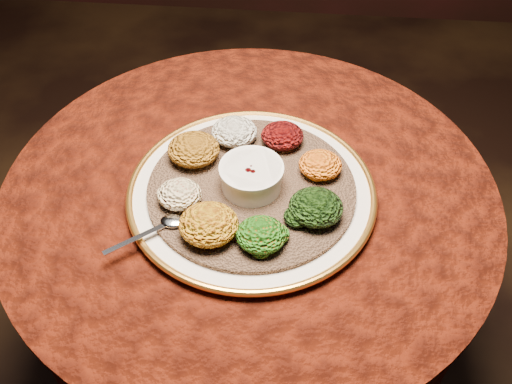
{
  "coord_description": "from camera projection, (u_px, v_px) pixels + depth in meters",
  "views": [
    {
      "loc": [
        0.09,
        -0.77,
        1.53
      ],
      "look_at": [
        0.02,
        -0.04,
        0.76
      ],
      "focal_mm": 40.0,
      "sensor_mm": 36.0,
      "label": 1
    }
  ],
  "objects": [
    {
      "name": "portion_timatim",
      "position": [
        179.0,
        194.0,
        1.02
      ],
      "size": [
        0.08,
        0.08,
        0.04
      ],
      "primitive_type": "ellipsoid",
      "color": "maroon",
      "rests_on": "injera"
    },
    {
      "name": "portion_gomen",
      "position": [
        316.0,
        207.0,
        1.0
      ],
      "size": [
        0.1,
        0.09,
        0.05
      ],
      "primitive_type": "ellipsoid",
      "color": "black",
      "rests_on": "injera"
    },
    {
      "name": "portion_tikil",
      "position": [
        320.0,
        165.0,
        1.07
      ],
      "size": [
        0.08,
        0.08,
        0.04
      ],
      "primitive_type": "ellipsoid",
      "color": "#C89310",
      "rests_on": "injera"
    },
    {
      "name": "portion_kitfo",
      "position": [
        282.0,
        135.0,
        1.13
      ],
      "size": [
        0.08,
        0.08,
        0.04
      ],
      "primitive_type": "ellipsoid",
      "color": "black",
      "rests_on": "injera"
    },
    {
      "name": "portion_mixveg",
      "position": [
        261.0,
        235.0,
        0.96
      ],
      "size": [
        0.09,
        0.08,
        0.04
      ],
      "primitive_type": "ellipsoid",
      "color": "#AC3A0B",
      "rests_on": "injera"
    },
    {
      "name": "platter",
      "position": [
        252.0,
        192.0,
        1.07
      ],
      "size": [
        0.58,
        0.58,
        0.02
      ],
      "rotation": [
        0.0,
        0.0,
        -0.35
      ],
      "color": "beige",
      "rests_on": "table"
    },
    {
      "name": "spoon",
      "position": [
        167.0,
        224.0,
        0.99
      ],
      "size": [
        0.13,
        0.1,
        0.01
      ],
      "rotation": [
        0.0,
        0.0,
        -2.47
      ],
      "color": "silver",
      "rests_on": "injera"
    },
    {
      "name": "portion_kik",
      "position": [
        209.0,
        224.0,
        0.97
      ],
      "size": [
        0.1,
        0.1,
        0.05
      ],
      "primitive_type": "ellipsoid",
      "color": "#C18911",
      "rests_on": "injera"
    },
    {
      "name": "stew_bowl",
      "position": [
        251.0,
        175.0,
        1.04
      ],
      "size": [
        0.12,
        0.12,
        0.05
      ],
      "color": "silver",
      "rests_on": "injera"
    },
    {
      "name": "table",
      "position": [
        250.0,
        243.0,
        1.23
      ],
      "size": [
        0.96,
        0.96,
        0.73
      ],
      "color": "black",
      "rests_on": "ground"
    },
    {
      "name": "portion_ayib",
      "position": [
        234.0,
        132.0,
        1.14
      ],
      "size": [
        0.09,
        0.09,
        0.04
      ],
      "primitive_type": "ellipsoid",
      "color": "beige",
      "rests_on": "injera"
    },
    {
      "name": "injera",
      "position": [
        252.0,
        188.0,
        1.07
      ],
      "size": [
        0.42,
        0.42,
        0.01
      ],
      "primitive_type": "cylinder",
      "rotation": [
        0.0,
        0.0,
        0.08
      ],
      "color": "brown",
      "rests_on": "platter"
    },
    {
      "name": "portion_shiro",
      "position": [
        194.0,
        149.0,
        1.1
      ],
      "size": [
        0.1,
        0.1,
        0.05
      ],
      "primitive_type": "ellipsoid",
      "color": "#895310",
      "rests_on": "injera"
    }
  ]
}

